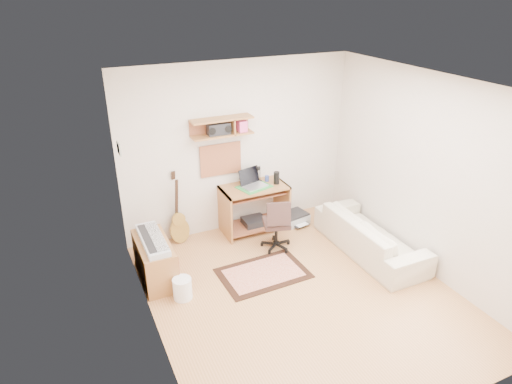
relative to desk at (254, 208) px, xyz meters
name	(u,v)px	position (x,y,z in m)	size (l,w,h in m)	color
floor	(302,294)	(-0.13, -1.73, -0.38)	(3.60, 4.00, 0.01)	tan
ceiling	(313,86)	(-0.13, -1.73, 2.23)	(3.60, 4.00, 0.01)	white
back_wall	(238,148)	(-0.13, 0.28, 0.93)	(3.60, 0.01, 2.60)	beige
left_wall	(148,236)	(-1.94, -1.73, 0.93)	(0.01, 4.00, 2.60)	beige
right_wall	(428,175)	(1.67, -1.73, 0.93)	(0.01, 4.00, 2.60)	beige
wall_shelf	(222,127)	(-0.43, 0.15, 1.32)	(0.90, 0.25, 0.26)	#9F6938
cork_board	(221,159)	(-0.43, 0.25, 0.79)	(0.64, 0.03, 0.49)	tan
wall_photo	(119,148)	(-1.92, -0.23, 1.34)	(0.02, 0.20, 0.15)	#4C8CBF
desk	(254,208)	(0.00, 0.00, 0.00)	(1.00, 0.55, 0.75)	#9F6938
laptop	(254,179)	(-0.01, -0.02, 0.51)	(0.36, 0.36, 0.28)	silver
speaker	(277,178)	(0.35, -0.05, 0.47)	(0.09, 0.09, 0.19)	black
desk_lamp	(260,173)	(0.16, 0.14, 0.51)	(0.09, 0.09, 0.27)	black
pencil_cup	(267,178)	(0.27, 0.10, 0.42)	(0.06, 0.06, 0.09)	#2E3F8B
boombox	(219,129)	(-0.49, 0.15, 1.30)	(0.32, 0.15, 0.17)	black
rug	(263,273)	(-0.38, -1.13, -0.37)	(1.16, 0.77, 0.02)	beige
task_chair	(276,223)	(0.07, -0.62, 0.04)	(0.42, 0.42, 0.83)	#33221E
cabinet	(155,260)	(-1.71, -0.62, -0.10)	(0.40, 0.90, 0.55)	#9F6938
music_keyboard	(152,240)	(-1.71, -0.62, 0.21)	(0.27, 0.85, 0.07)	#B2B5BA
guitar	(178,209)	(-1.16, 0.13, 0.18)	(0.30, 0.19, 1.12)	olive
waste_basket	(182,288)	(-1.51, -1.17, -0.23)	(0.23, 0.23, 0.28)	white
printer	(294,218)	(0.68, -0.06, -0.29)	(0.43, 0.34, 0.16)	#A5A8AA
sofa	(371,229)	(1.25, -1.27, -0.01)	(1.86, 0.54, 0.73)	beige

